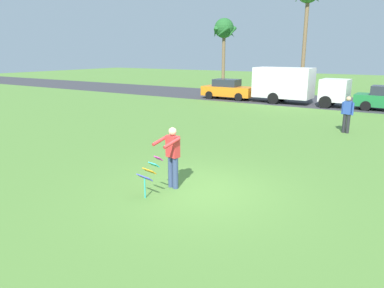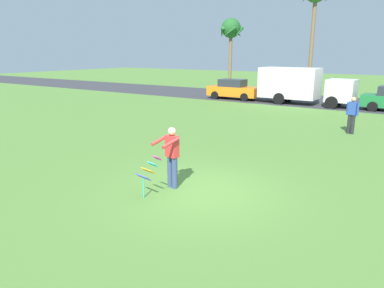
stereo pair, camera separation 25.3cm
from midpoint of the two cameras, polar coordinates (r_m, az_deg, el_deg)
name	(u,v)px [view 1 (the left image)]	position (r m, az deg, el deg)	size (l,w,h in m)	color
ground_plane	(201,190)	(9.94, 0.70, -7.44)	(120.00, 120.00, 0.00)	#568438
road_strip	(340,103)	(29.33, 22.40, 6.11)	(120.00, 8.00, 0.01)	#38383D
person_kite_flyer	(172,155)	(9.86, -3.89, -1.82)	(0.63, 0.72, 1.73)	#384772
kite_held	(149,172)	(9.41, -7.59, -4.44)	(0.53, 0.69, 1.04)	#D83399
parked_car_orange	(228,89)	(29.52, 5.50, 8.68)	(4.23, 1.88, 1.60)	orange
parked_truck_white_box	(294,85)	(27.50, 15.76, 9.12)	(6.75, 2.25, 2.62)	silver
palm_tree_left_near	(224,31)	(40.72, 4.96, 17.59)	(2.58, 2.71, 7.31)	brown
person_walker_near	(347,113)	(18.20, 23.20, 4.51)	(0.56, 0.30, 1.73)	#26262B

